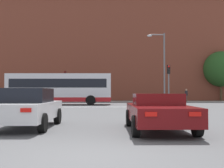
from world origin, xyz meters
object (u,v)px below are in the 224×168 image
at_px(car_roadster_right, 158,112).
at_px(pedestrian_walking_east, 90,95).
at_px(bus_crossing_lead, 60,88).
at_px(pedestrian_waiting, 186,94).
at_px(car_saloon_left, 28,108).
at_px(street_lamp_junction, 162,62).
at_px(traffic_light_far_left, 65,81).
at_px(traffic_light_near_right, 169,78).

bearing_deg(car_roadster_right, pedestrian_walking_east, 98.08).
bearing_deg(bus_crossing_lead, car_roadster_right, 19.29).
bearing_deg(pedestrian_waiting, car_saloon_left, -162.08).
relative_size(car_roadster_right, street_lamp_junction, 0.59).
distance_m(traffic_light_far_left, pedestrian_waiting, 17.04).
bearing_deg(pedestrian_waiting, pedestrian_walking_east, 127.31).
bearing_deg(pedestrian_waiting, car_roadster_right, -153.50).
height_order(bus_crossing_lead, street_lamp_junction, street_lamp_junction).
height_order(car_roadster_right, traffic_light_near_right, traffic_light_near_right).
bearing_deg(car_saloon_left, pedestrian_walking_east, 89.64).
height_order(car_saloon_left, traffic_light_near_right, traffic_light_near_right).
bearing_deg(traffic_light_far_left, bus_crossing_lead, -84.05).
relative_size(traffic_light_near_right, pedestrian_waiting, 2.16).
height_order(bus_crossing_lead, pedestrian_waiting, bus_crossing_lead).
bearing_deg(pedestrian_waiting, street_lamp_junction, -164.12).
distance_m(traffic_light_far_left, traffic_light_near_right, 18.08).
bearing_deg(bus_crossing_lead, traffic_light_far_left, -174.05).
distance_m(street_lamp_junction, pedestrian_walking_east, 14.71).
relative_size(car_saloon_left, pedestrian_walking_east, 2.62).
relative_size(car_roadster_right, pedestrian_walking_east, 2.68).
bearing_deg(traffic_light_near_right, pedestrian_waiting, 68.85).
bearing_deg(street_lamp_junction, traffic_light_far_left, 138.43).
bearing_deg(pedestrian_waiting, traffic_light_far_left, 132.95).
relative_size(traffic_light_near_right, pedestrian_walking_east, 2.32).
relative_size(car_roadster_right, pedestrian_waiting, 2.49).
xyz_separation_m(traffic_light_far_left, traffic_light_near_right, (11.64, -13.84, -0.31)).
distance_m(car_roadster_right, pedestrian_waiting, 30.78).
distance_m(bus_crossing_lead, pedestrian_walking_east, 11.16).
bearing_deg(pedestrian_waiting, bus_crossing_lead, 163.98).
bearing_deg(car_saloon_left, traffic_light_near_right, 60.58).
bearing_deg(pedestrian_walking_east, car_roadster_right, -36.04).
bearing_deg(car_saloon_left, pedestrian_waiting, 64.29).
xyz_separation_m(bus_crossing_lead, pedestrian_waiting, (15.94, 9.43, -0.70)).
xyz_separation_m(pedestrian_waiting, pedestrian_walking_east, (-13.58, 1.45, -0.09)).
height_order(car_roadster_right, bus_crossing_lead, bus_crossing_lead).
distance_m(car_saloon_left, traffic_light_far_left, 29.03).
distance_m(car_saloon_left, pedestrian_walking_east, 30.08).
bearing_deg(pedestrian_walking_east, bus_crossing_lead, -56.86).
xyz_separation_m(traffic_light_near_right, pedestrian_waiting, (5.30, 13.71, -1.53)).
distance_m(car_roadster_right, bus_crossing_lead, 21.24).
relative_size(bus_crossing_lead, pedestrian_walking_east, 6.63).
relative_size(bus_crossing_lead, pedestrian_waiting, 6.15).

